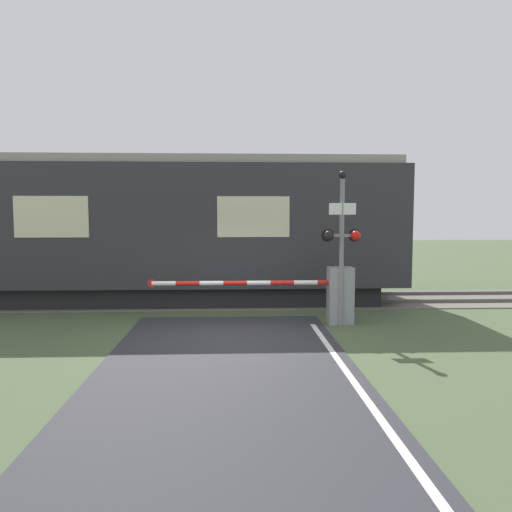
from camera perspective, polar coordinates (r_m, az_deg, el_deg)
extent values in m
plane|color=#475638|center=(11.05, -3.13, -9.14)|extent=(80.00, 80.00, 0.00)
cube|color=#666056|center=(15.40, -2.97, -5.10)|extent=(36.00, 3.20, 0.03)
cube|color=#595451|center=(14.68, -2.99, -5.33)|extent=(36.00, 0.08, 0.10)
cube|color=#595451|center=(16.10, -2.95, -4.43)|extent=(36.00, 0.08, 0.10)
cube|color=black|center=(16.11, -20.19, -3.93)|extent=(18.10, 2.69, 0.60)
cube|color=#2D2D33|center=(15.94, -20.40, 3.32)|extent=(19.68, 3.17, 3.46)
cube|color=gray|center=(16.01, -20.59, 9.95)|extent=(19.28, 2.92, 0.24)
cube|color=beige|center=(13.59, -0.30, 4.51)|extent=(1.97, 0.02, 1.11)
cube|color=beige|center=(14.43, -22.37, 4.17)|extent=(1.97, 0.02, 1.11)
cube|color=gray|center=(12.33, 9.61, -4.46)|extent=(0.60, 0.44, 1.38)
cylinder|color=gray|center=(12.28, 9.63, -2.99)|extent=(0.16, 0.16, 0.18)
cylinder|color=red|center=(12.22, 8.33, -3.01)|extent=(0.57, 0.11, 0.11)
cylinder|color=white|center=(12.13, 5.69, -3.04)|extent=(0.57, 0.11, 0.11)
cylinder|color=red|center=(12.06, 3.02, -3.07)|extent=(0.57, 0.11, 0.11)
cylinder|color=white|center=(12.02, 0.32, -3.09)|extent=(0.57, 0.11, 0.11)
cylinder|color=red|center=(12.01, -2.40, -3.10)|extent=(0.57, 0.11, 0.11)
cylinder|color=white|center=(12.02, -5.11, -3.11)|extent=(0.57, 0.11, 0.11)
cylinder|color=red|center=(12.06, -7.81, -3.11)|extent=(0.57, 0.11, 0.11)
cylinder|color=white|center=(12.12, -10.49, -3.10)|extent=(0.57, 0.11, 0.11)
cylinder|color=red|center=(12.16, -11.82, -3.10)|extent=(0.20, 0.02, 0.20)
cylinder|color=gray|center=(11.98, 9.74, 0.33)|extent=(0.11, 0.11, 3.48)
cube|color=gray|center=(11.95, 9.77, 2.33)|extent=(0.76, 0.07, 0.07)
sphere|color=black|center=(11.84, 8.30, 2.32)|extent=(0.24, 0.24, 0.24)
sphere|color=red|center=(11.98, 11.33, 2.31)|extent=(0.24, 0.24, 0.24)
cylinder|color=black|center=(11.95, 8.20, 2.34)|extent=(0.30, 0.06, 0.30)
cylinder|color=black|center=(12.08, 11.20, 2.33)|extent=(0.30, 0.06, 0.30)
cube|color=white|center=(11.90, 9.85, 5.33)|extent=(0.63, 0.02, 0.27)
sphere|color=black|center=(11.98, 9.87, 9.14)|extent=(0.18, 0.18, 0.18)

